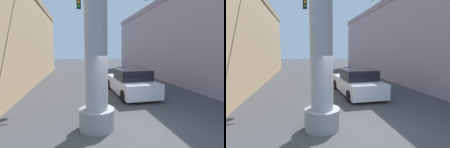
% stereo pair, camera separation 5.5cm
% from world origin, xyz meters
% --- Properties ---
extents(ground_plane, '(84.71, 84.71, 0.00)m').
position_xyz_m(ground_plane, '(0.00, 10.00, 0.00)').
color(ground_plane, '#424244').
extents(building_right, '(7.35, 26.26, 7.30)m').
position_xyz_m(building_right, '(9.18, 10.42, 3.66)').
color(building_right, '#9E8C99').
rests_on(building_right, ground).
extents(street_lamp, '(2.43, 0.28, 7.75)m').
position_xyz_m(street_lamp, '(5.56, 8.01, 4.64)').
color(street_lamp, '#59595E').
rests_on(street_lamp, ground).
extents(traffic_light_mast, '(5.08, 0.32, 6.00)m').
position_xyz_m(traffic_light_mast, '(-4.37, 5.90, 4.22)').
color(traffic_light_mast, '#333333').
rests_on(traffic_light_mast, ground).
extents(car_lead, '(2.22, 4.84, 1.56)m').
position_xyz_m(car_lead, '(1.38, 5.25, 0.70)').
color(car_lead, black).
rests_on(car_lead, ground).
extents(palm_tree_mid_left, '(2.38, 2.49, 9.01)m').
position_xyz_m(palm_tree_mid_left, '(-6.03, 9.63, 5.88)').
color(palm_tree_mid_left, brown).
rests_on(palm_tree_mid_left, ground).
extents(palm_tree_mid_right, '(2.61, 2.61, 8.19)m').
position_xyz_m(palm_tree_mid_right, '(5.93, 11.47, 4.81)').
color(palm_tree_mid_right, brown).
rests_on(palm_tree_mid_right, ground).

